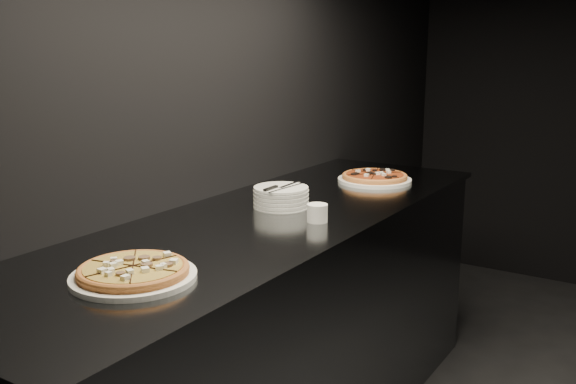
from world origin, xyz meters
The scene contains 7 objects.
wall_left centered at (-2.50, 0.00, 1.40)m, with size 0.02×5.00×2.80m, color black.
counter centered at (-2.13, 0.00, 0.46)m, with size 0.74×2.44×0.92m.
pizza_mushroom centered at (-2.07, -0.72, 0.94)m, with size 0.35×0.35×0.04m.
pizza_tomato centered at (-2.07, 0.77, 0.94)m, with size 0.35×0.35×0.04m.
plate_stack centered at (-2.17, 0.15, 0.96)m, with size 0.21×0.21×0.08m.
cutlery centered at (-2.16, 0.13, 1.00)m, with size 0.08×0.22×0.01m.
ramekin centered at (-1.94, 0.04, 0.95)m, with size 0.07×0.07×0.06m.
Camera 1 is at (-0.86, -1.85, 1.53)m, focal length 40.00 mm.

